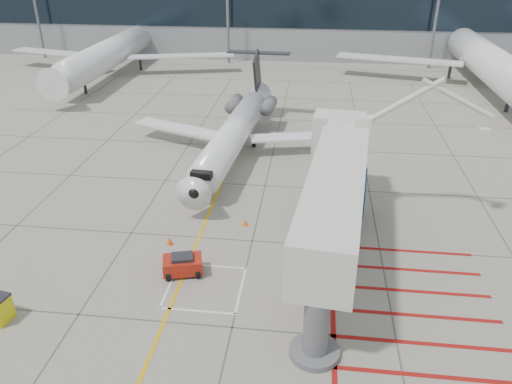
# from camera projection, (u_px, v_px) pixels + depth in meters

# --- Properties ---
(ground_plane) EXTENTS (260.00, 260.00, 0.00)m
(ground_plane) POSITION_uv_depth(u_px,v_px,m) (243.00, 279.00, 28.31)
(ground_plane) COLOR gray
(ground_plane) RESTS_ON ground
(regional_jet) EXTENTS (23.09, 28.20, 7.01)m
(regional_jet) POSITION_uv_depth(u_px,v_px,m) (228.00, 126.00, 40.82)
(regional_jet) COLOR white
(regional_jet) RESTS_ON ground_plane
(jet_bridge) EXTENTS (11.80, 21.27, 8.13)m
(jet_bridge) POSITION_uv_depth(u_px,v_px,m) (334.00, 207.00, 27.38)
(jet_bridge) COLOR silver
(jet_bridge) RESTS_ON ground_plane
(pushback_tug) EXTENTS (2.49, 1.90, 1.29)m
(pushback_tug) POSITION_uv_depth(u_px,v_px,m) (183.00, 264.00, 28.49)
(pushback_tug) COLOR #A91E10
(pushback_tug) RESTS_ON ground_plane
(baggage_cart) EXTENTS (2.01, 1.65, 1.10)m
(baggage_cart) POSITION_uv_depth(u_px,v_px,m) (336.00, 223.00, 32.75)
(baggage_cart) COLOR #57575C
(baggage_cart) RESTS_ON ground_plane
(ground_power_unit) EXTENTS (2.70, 1.59, 2.13)m
(ground_power_unit) POSITION_uv_depth(u_px,v_px,m) (321.00, 240.00, 29.99)
(ground_power_unit) COLOR silver
(ground_power_unit) RESTS_ON ground_plane
(cone_nose) EXTENTS (0.38, 0.38, 0.52)m
(cone_nose) POSITION_uv_depth(u_px,v_px,m) (170.00, 241.00, 31.37)
(cone_nose) COLOR #FF4E0D
(cone_nose) RESTS_ON ground_plane
(cone_side) EXTENTS (0.35, 0.35, 0.49)m
(cone_side) POSITION_uv_depth(u_px,v_px,m) (245.00, 222.00, 33.47)
(cone_side) COLOR #FC620D
(cone_side) RESTS_ON ground_plane
(terminal_building) EXTENTS (180.00, 28.00, 14.00)m
(terminal_building) POSITION_uv_depth(u_px,v_px,m) (358.00, 4.00, 85.94)
(terminal_building) COLOR gray
(terminal_building) RESTS_ON ground_plane
(terminal_glass_band) EXTENTS (180.00, 0.10, 6.00)m
(terminal_glass_band) POSITION_uv_depth(u_px,v_px,m) (364.00, 9.00, 73.07)
(terminal_glass_band) COLOR black
(terminal_glass_band) RESTS_ON ground_plane
(bg_aircraft_b) EXTENTS (33.11, 36.79, 11.04)m
(bg_aircraft_b) POSITION_uv_depth(u_px,v_px,m) (113.00, 33.00, 69.09)
(bg_aircraft_b) COLOR silver
(bg_aircraft_b) RESTS_ON ground_plane
(bg_aircraft_c) EXTENTS (36.97, 41.08, 12.32)m
(bg_aircraft_c) POSITION_uv_depth(u_px,v_px,m) (485.00, 35.00, 63.55)
(bg_aircraft_c) COLOR silver
(bg_aircraft_c) RESTS_ON ground_plane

